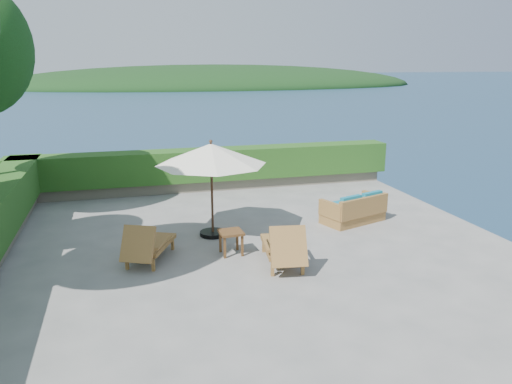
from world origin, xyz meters
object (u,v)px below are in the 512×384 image
object	(u,v)px
lounge_right	(284,247)
side_table	(231,235)
lounge_left	(148,244)
patio_umbrella	(211,155)
wicker_loveseat	(354,211)

from	to	relation	value
lounge_right	side_table	xyz separation A→B (m)	(-0.91, 0.91, 0.02)
lounge_left	lounge_right	distance (m)	2.86
lounge_left	side_table	world-z (taller)	lounge_left
patio_umbrella	lounge_right	world-z (taller)	patio_umbrella
lounge_left	lounge_right	world-z (taller)	lounge_right
lounge_left	side_table	xyz separation A→B (m)	(1.79, -0.03, 0.05)
patio_umbrella	lounge_left	bearing A→B (deg)	-141.61
lounge_right	patio_umbrella	bearing A→B (deg)	124.12
lounge_left	wicker_loveseat	xyz separation A→B (m)	(5.40, 1.32, -0.07)
lounge_right	side_table	world-z (taller)	lounge_right
patio_umbrella	wicker_loveseat	size ratio (longest dim) A/B	1.52
side_table	patio_umbrella	bearing A→B (deg)	97.38
lounge_right	side_table	size ratio (longest dim) A/B	3.44
patio_umbrella	side_table	xyz separation A→B (m)	(0.17, -1.31, -1.55)
side_table	wicker_loveseat	distance (m)	3.86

